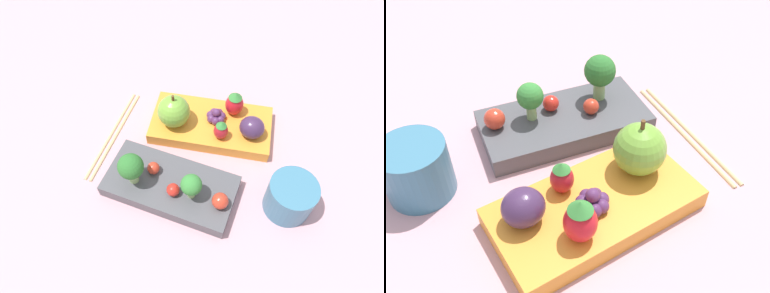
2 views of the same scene
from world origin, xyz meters
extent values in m
plane|color=#C6939E|center=(0.00, 0.00, 0.00)|extent=(4.00, 4.00, 0.00)
cube|color=#4C4C51|center=(0.01, 0.07, 0.01)|extent=(0.22, 0.11, 0.03)
cube|color=orange|center=(-0.01, -0.07, 0.01)|extent=(0.24, 0.14, 0.02)
cylinder|color=#93B770|center=(0.07, 0.09, 0.04)|extent=(0.02, 0.02, 0.03)
sphere|color=#2D702D|center=(0.07, 0.09, 0.07)|extent=(0.04, 0.04, 0.04)
cylinder|color=#93B770|center=(-0.03, 0.08, 0.04)|extent=(0.01, 0.01, 0.02)
sphere|color=#388438|center=(-0.03, 0.08, 0.06)|extent=(0.03, 0.03, 0.03)
sphere|color=red|center=(-0.08, 0.08, 0.04)|extent=(0.03, 0.03, 0.03)
sphere|color=red|center=(0.00, 0.09, 0.04)|extent=(0.02, 0.02, 0.02)
sphere|color=red|center=(0.05, 0.06, 0.04)|extent=(0.02, 0.02, 0.02)
sphere|color=#70A838|center=(0.05, -0.05, 0.05)|extent=(0.06, 0.06, 0.06)
cylinder|color=brown|center=(0.05, -0.05, 0.09)|extent=(0.00, 0.00, 0.01)
ellipsoid|color=red|center=(-0.04, -0.05, 0.04)|extent=(0.03, 0.03, 0.03)
cone|color=#388438|center=(-0.04, -0.05, 0.06)|extent=(0.02, 0.02, 0.01)
ellipsoid|color=red|center=(-0.04, -0.11, 0.05)|extent=(0.03, 0.03, 0.04)
cone|color=#388438|center=(-0.04, -0.11, 0.07)|extent=(0.03, 0.03, 0.01)
ellipsoid|color=#42284C|center=(-0.09, -0.07, 0.04)|extent=(0.04, 0.04, 0.04)
sphere|color=#562D5B|center=(-0.01, -0.08, 0.03)|extent=(0.02, 0.02, 0.02)
sphere|color=#562D5B|center=(-0.01, -0.07, 0.03)|extent=(0.02, 0.02, 0.02)
sphere|color=#562D5B|center=(-0.02, -0.07, 0.03)|extent=(0.02, 0.02, 0.02)
sphere|color=#562D5B|center=(-0.03, -0.08, 0.03)|extent=(0.02, 0.02, 0.02)
sphere|color=#562D5B|center=(-0.03, -0.09, 0.03)|extent=(0.02, 0.02, 0.02)
sphere|color=#562D5B|center=(-0.02, -0.09, 0.03)|extent=(0.02, 0.02, 0.02)
sphere|color=#562D5B|center=(-0.01, -0.09, 0.03)|extent=(0.02, 0.02, 0.02)
sphere|color=#562D5B|center=(-0.02, -0.08, 0.04)|extent=(0.02, 0.02, 0.02)
cylinder|color=teal|center=(-0.18, 0.04, 0.03)|extent=(0.08, 0.08, 0.07)
cylinder|color=tan|center=(0.16, 0.00, 0.00)|extent=(0.01, 0.21, 0.01)
cylinder|color=tan|center=(0.15, 0.00, 0.00)|extent=(0.01, 0.21, 0.01)
camera|label=1|loc=(-0.11, 0.31, 0.52)|focal=32.00mm
camera|label=2|loc=(-0.14, -0.34, 0.37)|focal=40.00mm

